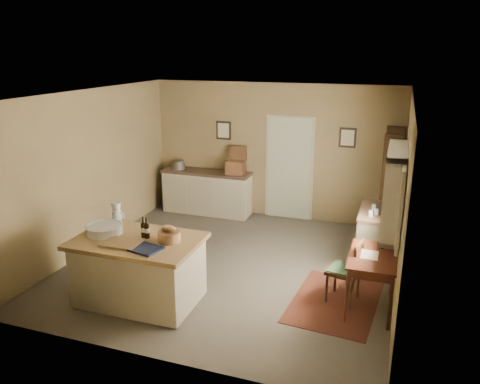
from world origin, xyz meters
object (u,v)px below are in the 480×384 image
Objects in this scene: desk_chair at (344,271)px; right_cabinet at (378,237)px; work_island at (139,268)px; writing_desk at (373,262)px; sideboard at (207,191)px; shelving_unit at (393,186)px.

desk_chair is 0.79× the size of right_cabinet.
work_island is 1.71× the size of writing_desk.
sideboard is 3.77m from right_cabinet.
sideboard is (-0.51, 3.62, -0.00)m from work_island.
desk_chair is (-0.37, 0.08, -0.23)m from writing_desk.
right_cabinet is (3.01, 2.26, -0.02)m from work_island.
shelving_unit is (3.67, -0.20, 0.51)m from sideboard.
sideboard is 1.67× the size of right_cabinet.
desk_chair is at bearing -101.68° from shelving_unit.
work_island is 2.79m from desk_chair.
work_island is 1.51× the size of right_cabinet.
shelving_unit reaches higher than right_cabinet.
shelving_unit is at bearing 46.83° from work_island.
right_cabinet is at bearing -97.48° from shelving_unit.
shelving_unit reaches higher than desk_chair.
work_island reaches higher than writing_desk.
sideboard is at bearing 150.72° from desk_chair.
right_cabinet is 1.29m from shelving_unit.
right_cabinet is (-0.00, 1.45, -0.22)m from writing_desk.
work_island is 1.90× the size of desk_chair.
writing_desk is 0.88× the size of right_cabinet.
desk_chair is at bearing -40.87° from sideboard.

